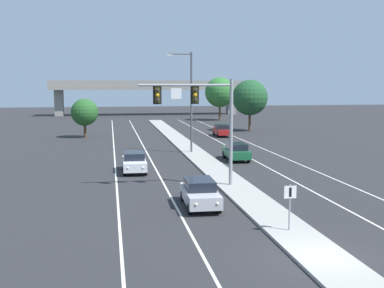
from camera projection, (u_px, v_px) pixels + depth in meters
name	position (u px, v px, depth m)	size (l,w,h in m)	color
ground_plane	(322.00, 259.00, 19.43)	(260.00, 260.00, 0.00)	#28282B
median_island	(221.00, 174.00, 37.03)	(2.40, 110.00, 0.15)	#9E9B93
lane_stripe_oncoming_center	(152.00, 162.00, 43.09)	(0.14, 100.00, 0.01)	silver
lane_stripe_receding_center	(253.00, 160.00, 44.67)	(0.14, 100.00, 0.01)	silver
edge_stripe_left	(115.00, 163.00, 42.54)	(0.14, 100.00, 0.01)	silver
edge_stripe_right	(287.00, 159.00, 45.22)	(0.14, 100.00, 0.01)	silver
overhead_signal_mast	(202.00, 110.00, 32.01)	(6.37, 0.44, 7.20)	gray
median_sign_post	(290.00, 201.00, 22.57)	(0.60, 0.10, 2.20)	gray
street_lamp_median	(189.00, 96.00, 48.07)	(2.58, 0.28, 10.00)	#4C4C51
car_oncoming_silver	(200.00, 193.00, 27.59)	(1.90, 4.50, 1.58)	#B7B7BC
car_oncoming_white	(134.00, 162.00, 38.43)	(1.85, 4.48, 1.58)	silver
car_receding_green	(236.00, 151.00, 44.29)	(1.92, 4.51, 1.58)	#195633
car_receding_red	(222.00, 130.00, 64.26)	(1.89, 4.50, 1.58)	maroon
overpass_bridge	(147.00, 89.00, 106.75)	(42.40, 6.40, 7.65)	gray
tree_far_right_c	(220.00, 92.00, 91.15)	(5.67, 5.67, 8.21)	#4C3823
tree_far_right_a	(250.00, 98.00, 70.67)	(5.25, 5.25, 7.59)	#4C3823
tree_far_left_c	(85.00, 112.00, 62.28)	(3.51, 3.51, 5.08)	#4C3823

